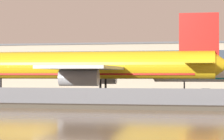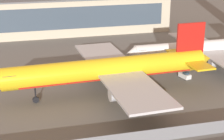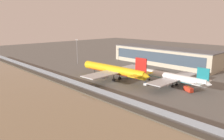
# 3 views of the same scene
# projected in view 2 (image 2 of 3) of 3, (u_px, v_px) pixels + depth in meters

# --- Properties ---
(ground_plane) EXTENTS (500.00, 500.00, 0.00)m
(ground_plane) POSITION_uv_depth(u_px,v_px,m) (142.00, 102.00, 79.78)
(ground_plane) COLOR #66635E
(perimeter_fence) EXTENTS (280.00, 0.10, 2.47)m
(perimeter_fence) POSITION_uv_depth(u_px,v_px,m) (172.00, 133.00, 64.78)
(perimeter_fence) COLOR slate
(perimeter_fence) RESTS_ON ground
(cargo_jet_yellow) EXTENTS (51.38, 44.03, 15.01)m
(cargo_jet_yellow) POSITION_uv_depth(u_px,v_px,m) (111.00, 69.00, 82.30)
(cargo_jet_yellow) COLOR yellow
(cargo_jet_yellow) RESTS_ON ground
(passenger_jet_white_teal) EXTENTS (43.39, 37.18, 12.12)m
(passenger_jet_white_teal) POSITION_uv_depth(u_px,v_px,m) (205.00, 48.00, 101.88)
(passenger_jet_white_teal) COLOR white
(passenger_jet_white_teal) RESTS_ON ground
(baggage_tug) EXTENTS (2.34, 3.50, 1.80)m
(baggage_tug) POSITION_uv_depth(u_px,v_px,m) (185.00, 75.00, 92.77)
(baggage_tug) COLOR white
(baggage_tug) RESTS_ON ground
(terminal_building) EXTENTS (85.37, 22.19, 13.11)m
(terminal_building) POSITION_uv_depth(u_px,v_px,m) (50.00, 14.00, 136.47)
(terminal_building) COLOR #BCB299
(terminal_building) RESTS_ON ground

